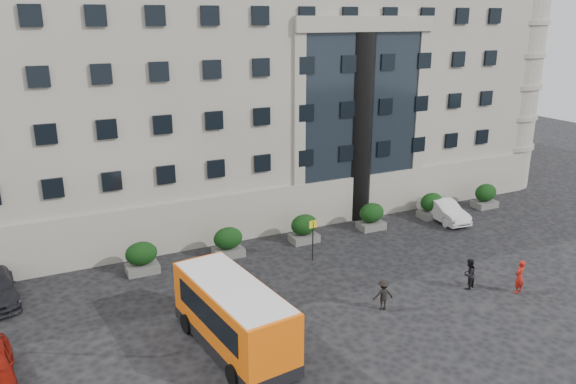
# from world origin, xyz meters

# --- Properties ---
(ground) EXTENTS (120.00, 120.00, 0.00)m
(ground) POSITION_xyz_m (0.00, 0.00, 0.00)
(ground) COLOR black
(ground) RESTS_ON ground
(civic_building) EXTENTS (44.00, 24.00, 18.00)m
(civic_building) POSITION_xyz_m (6.00, 22.00, 9.00)
(civic_building) COLOR gray
(civic_building) RESTS_ON ground
(entrance_column) EXTENTS (1.80, 1.80, 13.00)m
(entrance_column) POSITION_xyz_m (12.00, 10.30, 6.50)
(entrance_column) COLOR black
(entrance_column) RESTS_ON ground
(hedge_a) EXTENTS (1.80, 1.26, 1.84)m
(hedge_a) POSITION_xyz_m (-4.00, 7.80, 0.93)
(hedge_a) COLOR #5C5C5A
(hedge_a) RESTS_ON ground
(hedge_b) EXTENTS (1.80, 1.26, 1.84)m
(hedge_b) POSITION_xyz_m (1.20, 7.80, 0.93)
(hedge_b) COLOR #5C5C5A
(hedge_b) RESTS_ON ground
(hedge_c) EXTENTS (1.80, 1.26, 1.84)m
(hedge_c) POSITION_xyz_m (6.40, 7.80, 0.93)
(hedge_c) COLOR #5C5C5A
(hedge_c) RESTS_ON ground
(hedge_d) EXTENTS (1.80, 1.26, 1.84)m
(hedge_d) POSITION_xyz_m (11.60, 7.80, 0.93)
(hedge_d) COLOR #5C5C5A
(hedge_d) RESTS_ON ground
(hedge_e) EXTENTS (1.80, 1.26, 1.84)m
(hedge_e) POSITION_xyz_m (16.80, 7.80, 0.93)
(hedge_e) COLOR #5C5C5A
(hedge_e) RESTS_ON ground
(hedge_f) EXTENTS (1.80, 1.26, 1.84)m
(hedge_f) POSITION_xyz_m (22.00, 7.80, 0.93)
(hedge_f) COLOR #5C5C5A
(hedge_f) RESTS_ON ground
(bus_stop_sign) EXTENTS (0.50, 0.08, 2.52)m
(bus_stop_sign) POSITION_xyz_m (5.50, 5.00, 1.73)
(bus_stop_sign) COLOR #262628
(bus_stop_sign) RESTS_ON ground
(minibus) EXTENTS (3.37, 7.51, 3.04)m
(minibus) POSITION_xyz_m (-2.06, -1.66, 1.67)
(minibus) COLOR #EB5D0B
(minibus) RESTS_ON ground
(white_taxi) EXTENTS (2.05, 4.72, 1.51)m
(white_taxi) POSITION_xyz_m (17.24, 7.00, 0.75)
(white_taxi) COLOR silver
(white_taxi) RESTS_ON ground
(pedestrian_a) EXTENTS (0.76, 0.59, 1.83)m
(pedestrian_a) POSITION_xyz_m (13.26, -3.40, 0.92)
(pedestrian_a) COLOR #A01810
(pedestrian_a) RESTS_ON ground
(pedestrian_b) EXTENTS (0.98, 0.87, 1.69)m
(pedestrian_b) POSITION_xyz_m (11.23, -1.86, 0.85)
(pedestrian_b) COLOR black
(pedestrian_b) RESTS_ON ground
(pedestrian_c) EXTENTS (1.14, 0.83, 1.59)m
(pedestrian_c) POSITION_xyz_m (5.82, -1.70, 0.80)
(pedestrian_c) COLOR black
(pedestrian_c) RESTS_ON ground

